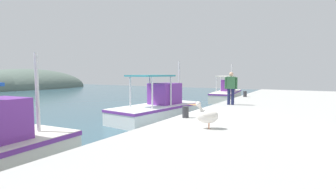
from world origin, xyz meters
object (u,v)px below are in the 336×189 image
fisherman_standing (231,87)px  mooring_bollard_second (186,112)px  fishing_boat_third (158,108)px  mooring_bollard_third (245,94)px  fishing_boat_fourth (227,94)px  pelican (207,115)px

fisherman_standing → mooring_bollard_second: 4.74m
fishing_boat_third → mooring_bollard_third: fishing_boat_third is taller
fishing_boat_third → fishing_boat_fourth: fishing_boat_fourth is taller
fisherman_standing → mooring_bollard_second: bearing=175.4°
mooring_bollard_second → pelican: bearing=-134.1°
fishing_boat_third → mooring_bollard_second: 4.15m
fishing_boat_third → fishing_boat_fourth: 10.84m
fishing_boat_third → mooring_bollard_third: size_ratio=14.23×
fishing_boat_fourth → pelican: (-15.02, -3.93, 0.56)m
mooring_bollard_third → mooring_bollard_second: bearing=180.0°
mooring_bollard_third → pelican: bearing=-172.7°
fisherman_standing → mooring_bollard_second: fisherman_standing is taller
fishing_boat_third → mooring_bollard_third: bearing=-24.1°
fishing_boat_third → mooring_bollard_third: (6.69, -3.00, 0.37)m
mooring_bollard_third → fishing_boat_fourth: bearing=31.6°
fisherman_standing → fishing_boat_fourth: bearing=18.0°
fishing_boat_fourth → fisherman_standing: bearing=-162.0°
fishing_boat_fourth → mooring_bollard_third: size_ratio=15.91×
fishing_boat_third → mooring_bollard_second: fishing_boat_third is taller
mooring_bollard_second → mooring_bollard_third: (9.54, -0.00, -0.02)m
pelican → fisherman_standing: (6.00, 1.01, 0.56)m
fishing_boat_third → fisherman_standing: fishing_boat_third is taller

